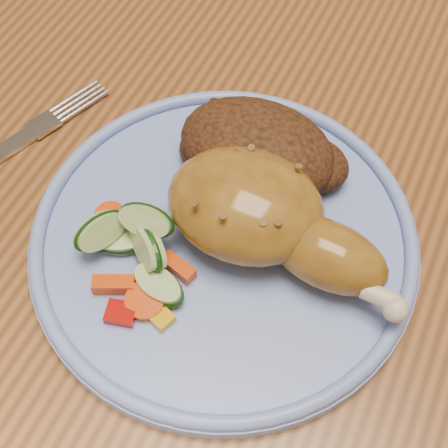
% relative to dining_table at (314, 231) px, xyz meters
% --- Properties ---
extents(ground, '(4.00, 4.00, 0.00)m').
position_rel_dining_table_xyz_m(ground, '(0.00, 0.00, -0.67)').
color(ground, brown).
rests_on(ground, ground).
extents(dining_table, '(0.90, 1.40, 0.75)m').
position_rel_dining_table_xyz_m(dining_table, '(0.00, 0.00, 0.00)').
color(dining_table, brown).
rests_on(dining_table, ground).
extents(plate, '(0.27, 0.27, 0.01)m').
position_rel_dining_table_xyz_m(plate, '(-0.04, -0.09, 0.09)').
color(plate, '#748FDD').
rests_on(plate, dining_table).
extents(plate_rim, '(0.27, 0.27, 0.01)m').
position_rel_dining_table_xyz_m(plate_rim, '(-0.04, -0.09, 0.10)').
color(plate_rim, '#748FDD').
rests_on(plate_rim, plate).
extents(chicken_leg, '(0.17, 0.09, 0.06)m').
position_rel_dining_table_xyz_m(chicken_leg, '(-0.02, -0.08, 0.12)').
color(chicken_leg, '#95661F').
rests_on(chicken_leg, plate).
extents(rice_pilaf, '(0.12, 0.08, 0.05)m').
position_rel_dining_table_xyz_m(rice_pilaf, '(-0.05, -0.03, 0.11)').
color(rice_pilaf, '#462511').
rests_on(rice_pilaf, plate).
extents(vegetable_pile, '(0.09, 0.08, 0.04)m').
position_rel_dining_table_xyz_m(vegetable_pile, '(-0.09, -0.13, 0.11)').
color(vegetable_pile, '#A50A05').
rests_on(vegetable_pile, plate).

